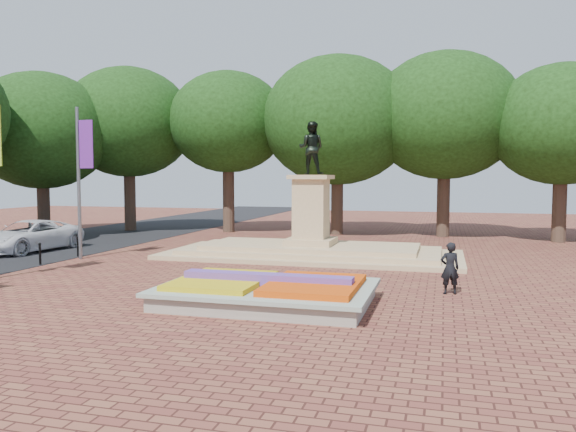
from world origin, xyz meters
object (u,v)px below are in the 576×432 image
Objects in this scene: pedestrian at (450,268)px; flower_bed at (268,291)px; van at (28,236)px; monument at (311,238)px.

flower_bed is at bearing 14.44° from pedestrian.
monument is at bearing 13.22° from van.
monument is at bearing 95.87° from flower_bed.
van is at bearing -171.98° from monument.
van is at bearing 152.56° from flower_bed.
monument is at bearing -62.94° from pedestrian.
flower_bed is at bearing -84.13° from monument.
monument reaches higher than pedestrian.
monument is 9.47m from pedestrian.
pedestrian is at bearing -8.56° from van.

